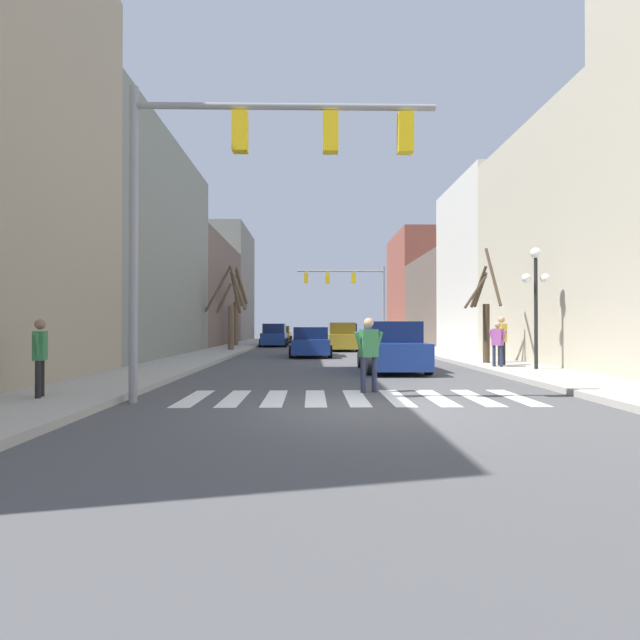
{
  "coord_description": "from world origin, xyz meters",
  "views": [
    {
      "loc": [
        -1.0,
        -9.41,
        1.62
      ],
      "look_at": [
        -0.41,
        23.93,
        1.98
      ],
      "focal_mm": 28.0,
      "sensor_mm": 36.0,
      "label": 1
    }
  ],
  "objects_px": {
    "car_at_intersection": "(281,335)",
    "car_parked_right_near": "(345,335)",
    "pedestrian_crossing_street": "(369,348)",
    "pedestrian_on_left_sidewalk": "(498,340)",
    "street_tree_left_far": "(237,308)",
    "street_tree_right_far": "(231,311)",
    "car_parked_right_far": "(342,338)",
    "pedestrian_near_right_corner": "(502,336)",
    "traffic_signal_near": "(244,169)",
    "street_lamp_right_corner": "(536,283)",
    "car_parked_left_mid": "(311,342)",
    "pedestrian_on_right_sidewalk": "(40,351)",
    "traffic_signal_far": "(352,286)",
    "car_driving_away_lane": "(392,348)",
    "car_parked_left_near": "(274,336)",
    "street_tree_left_near": "(485,315)"
  },
  "relations": [
    {
      "from": "car_at_intersection",
      "to": "street_tree_right_far",
      "type": "distance_m",
      "value": 15.91
    },
    {
      "from": "car_parked_right_far",
      "to": "car_parked_left_near",
      "type": "height_order",
      "value": "car_parked_right_far"
    },
    {
      "from": "car_at_intersection",
      "to": "street_tree_left_far",
      "type": "xyz_separation_m",
      "value": [
        -2.59,
        -9.59,
        2.17
      ]
    },
    {
      "from": "car_parked_left_near",
      "to": "pedestrian_near_right_corner",
      "type": "relative_size",
      "value": 2.42
    },
    {
      "from": "car_at_intersection",
      "to": "pedestrian_near_right_corner",
      "type": "height_order",
      "value": "pedestrian_near_right_corner"
    },
    {
      "from": "traffic_signal_far",
      "to": "car_parked_left_near",
      "type": "distance_m",
      "value": 7.19
    },
    {
      "from": "traffic_signal_far",
      "to": "car_driving_away_lane",
      "type": "xyz_separation_m",
      "value": [
        -0.32,
        -21.5,
        -3.87
      ]
    },
    {
      "from": "traffic_signal_near",
      "to": "pedestrian_near_right_corner",
      "type": "bearing_deg",
      "value": 42.44
    },
    {
      "from": "car_parked_right_far",
      "to": "pedestrian_near_right_corner",
      "type": "xyz_separation_m",
      "value": [
        5.04,
        -13.75,
        0.39
      ]
    },
    {
      "from": "traffic_signal_near",
      "to": "car_parked_right_near",
      "type": "distance_m",
      "value": 31.85
    },
    {
      "from": "pedestrian_on_left_sidewalk",
      "to": "pedestrian_crossing_street",
      "type": "distance_m",
      "value": 7.67
    },
    {
      "from": "car_at_intersection",
      "to": "car_parked_right_near",
      "type": "height_order",
      "value": "car_parked_right_near"
    },
    {
      "from": "traffic_signal_far",
      "to": "car_parked_right_far",
      "type": "xyz_separation_m",
      "value": [
        -1.23,
        -7.24,
        -3.85
      ]
    },
    {
      "from": "pedestrian_near_right_corner",
      "to": "pedestrian_crossing_street",
      "type": "height_order",
      "value": "pedestrian_near_right_corner"
    },
    {
      "from": "pedestrian_on_left_sidewalk",
      "to": "street_tree_right_far",
      "type": "bearing_deg",
      "value": 179.21
    },
    {
      "from": "car_parked_right_near",
      "to": "pedestrian_near_right_corner",
      "type": "bearing_deg",
      "value": -170.07
    },
    {
      "from": "car_parked_right_far",
      "to": "street_tree_right_far",
      "type": "xyz_separation_m",
      "value": [
        -6.9,
        -1.32,
        1.69
      ]
    },
    {
      "from": "car_parked_left_mid",
      "to": "car_driving_away_lane",
      "type": "bearing_deg",
      "value": 18.84
    },
    {
      "from": "car_driving_away_lane",
      "to": "street_lamp_right_corner",
      "type": "bearing_deg",
      "value": -102.09
    },
    {
      "from": "car_at_intersection",
      "to": "street_tree_left_near",
      "type": "distance_m",
      "value": 28.49
    },
    {
      "from": "car_driving_away_lane",
      "to": "car_at_intersection",
      "type": "relative_size",
      "value": 1.07
    },
    {
      "from": "traffic_signal_far",
      "to": "pedestrian_on_right_sidewalk",
      "type": "distance_m",
      "value": 30.38
    },
    {
      "from": "traffic_signal_near",
      "to": "car_parked_left_mid",
      "type": "relative_size",
      "value": 1.38
    },
    {
      "from": "car_parked_left_mid",
      "to": "street_lamp_right_corner",
      "type": "bearing_deg",
      "value": 38.75
    },
    {
      "from": "pedestrian_crossing_street",
      "to": "pedestrian_on_left_sidewalk",
      "type": "bearing_deg",
      "value": 26.13
    },
    {
      "from": "traffic_signal_near",
      "to": "car_parked_right_far",
      "type": "xyz_separation_m",
      "value": [
        3.38,
        21.44,
        -4.08
      ]
    },
    {
      "from": "car_parked_right_far",
      "to": "pedestrian_on_left_sidewalk",
      "type": "distance_m",
      "value": 15.05
    },
    {
      "from": "street_lamp_right_corner",
      "to": "car_parked_left_near",
      "type": "height_order",
      "value": "street_lamp_right_corner"
    },
    {
      "from": "car_driving_away_lane",
      "to": "car_parked_left_mid",
      "type": "height_order",
      "value": "car_driving_away_lane"
    },
    {
      "from": "traffic_signal_far",
      "to": "car_parked_right_near",
      "type": "distance_m",
      "value": 4.67
    },
    {
      "from": "car_parked_right_near",
      "to": "street_tree_left_near",
      "type": "height_order",
      "value": "street_tree_left_near"
    },
    {
      "from": "pedestrian_on_right_sidewalk",
      "to": "pedestrian_near_right_corner",
      "type": "bearing_deg",
      "value": -72.94
    },
    {
      "from": "car_at_intersection",
      "to": "street_tree_left_near",
      "type": "relative_size",
      "value": 1.0
    },
    {
      "from": "traffic_signal_near",
      "to": "car_parked_right_near",
      "type": "relative_size",
      "value": 1.56
    },
    {
      "from": "traffic_signal_near",
      "to": "street_tree_left_near",
      "type": "relative_size",
      "value": 1.47
    },
    {
      "from": "car_parked_left_mid",
      "to": "car_parked_right_near",
      "type": "xyz_separation_m",
      "value": [
        2.89,
        15.64,
        0.1
      ]
    },
    {
      "from": "car_at_intersection",
      "to": "traffic_signal_near",
      "type": "bearing_deg",
      "value": -177.73
    },
    {
      "from": "traffic_signal_far",
      "to": "pedestrian_crossing_street",
      "type": "xyz_separation_m",
      "value": [
        -1.79,
        -27.14,
        -3.62
      ]
    },
    {
      "from": "street_tree_right_far",
      "to": "car_parked_right_near",
      "type": "bearing_deg",
      "value": 55.07
    },
    {
      "from": "car_parked_left_near",
      "to": "street_tree_right_far",
      "type": "xyz_separation_m",
      "value": [
        -2.11,
        -7.8,
        1.71
      ]
    },
    {
      "from": "street_lamp_right_corner",
      "to": "street_tree_right_far",
      "type": "height_order",
      "value": "street_tree_right_far"
    },
    {
      "from": "car_parked_right_far",
      "to": "pedestrian_on_left_sidewalk",
      "type": "xyz_separation_m",
      "value": [
        4.68,
        -14.3,
        0.26
      ]
    },
    {
      "from": "traffic_signal_near",
      "to": "street_tree_right_far",
      "type": "relative_size",
      "value": 1.29
    },
    {
      "from": "pedestrian_near_right_corner",
      "to": "car_at_intersection",
      "type": "bearing_deg",
      "value": 66.57
    },
    {
      "from": "street_tree_left_far",
      "to": "street_tree_right_far",
      "type": "distance_m",
      "value": 6.1
    },
    {
      "from": "car_parked_right_near",
      "to": "street_tree_left_near",
      "type": "relative_size",
      "value": 0.94
    },
    {
      "from": "traffic_signal_near",
      "to": "car_parked_left_near",
      "type": "xyz_separation_m",
      "value": [
        -1.41,
        27.92,
        -4.1
      ]
    },
    {
      "from": "traffic_signal_near",
      "to": "car_parked_left_near",
      "type": "bearing_deg",
      "value": 92.89
    },
    {
      "from": "car_parked_right_far",
      "to": "pedestrian_crossing_street",
      "type": "xyz_separation_m",
      "value": [
        -0.57,
        -19.9,
        0.24
      ]
    },
    {
      "from": "street_lamp_right_corner",
      "to": "car_parked_left_mid",
      "type": "distance_m",
      "value": 12.38
    }
  ]
}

